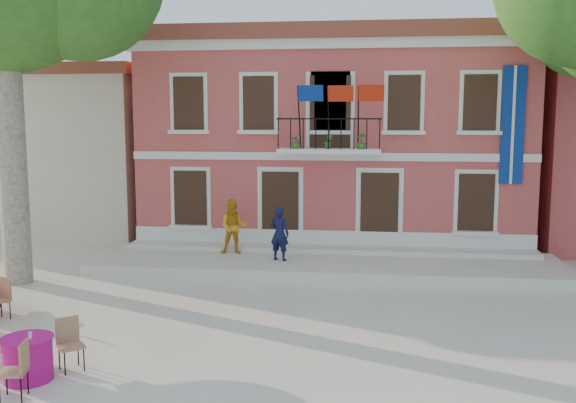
{
  "coord_description": "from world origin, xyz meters",
  "views": [
    {
      "loc": [
        3.21,
        -14.51,
        4.58
      ],
      "look_at": [
        0.96,
        3.5,
        2.16
      ],
      "focal_mm": 40.0,
      "sensor_mm": 36.0,
      "label": 1
    }
  ],
  "objects": [
    {
      "name": "pedestrian_navy",
      "position": [
        0.63,
        4.1,
        1.11
      ],
      "size": [
        0.68,
        0.55,
        1.62
      ],
      "primitive_type": "imported",
      "rotation": [
        0.0,
        0.0,
        2.83
      ],
      "color": "#101235",
      "rests_on": "terrace"
    },
    {
      "name": "main_building",
      "position": [
        2.0,
        9.99,
        3.78
      ],
      "size": [
        13.5,
        9.59,
        7.5
      ],
      "color": "#C95448",
      "rests_on": "ground"
    },
    {
      "name": "ground",
      "position": [
        0.0,
        0.0,
        0.0
      ],
      "size": [
        90.0,
        90.0,
        0.0
      ],
      "primitive_type": "plane",
      "color": "beige",
      "rests_on": "ground"
    },
    {
      "name": "pedestrian_orange",
      "position": [
        -0.93,
        4.84,
        1.16
      ],
      "size": [
        0.91,
        0.75,
        1.71
      ],
      "primitive_type": "imported",
      "rotation": [
        0.0,
        0.0,
        0.12
      ],
      "color": "orange",
      "rests_on": "terrace"
    },
    {
      "name": "neighbor_west",
      "position": [
        -9.5,
        11.0,
        3.22
      ],
      "size": [
        9.4,
        9.4,
        6.4
      ],
      "color": "beige",
      "rests_on": "ground"
    },
    {
      "name": "terrace",
      "position": [
        2.0,
        4.4,
        0.15
      ],
      "size": [
        14.0,
        3.4,
        0.3
      ],
      "primitive_type": "cube",
      "color": "silver",
      "rests_on": "ground"
    },
    {
      "name": "cafe_table_1",
      "position": [
        -2.62,
        -4.45,
        0.43
      ],
      "size": [
        1.83,
        1.78,
        0.95
      ],
      "color": "#C31280",
      "rests_on": "ground"
    }
  ]
}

